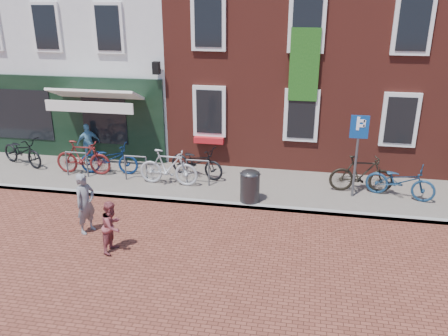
% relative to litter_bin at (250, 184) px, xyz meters
% --- Properties ---
extents(ground, '(80.00, 80.00, 0.00)m').
position_rel_litter_bin_xyz_m(ground, '(-2.23, -0.30, -0.62)').
color(ground, brown).
extents(sidewalk, '(24.00, 3.00, 0.10)m').
position_rel_litter_bin_xyz_m(sidewalk, '(-1.23, 1.20, -0.57)').
color(sidewalk, slate).
rests_on(sidewalk, ground).
extents(building_stucco, '(8.00, 8.00, 9.00)m').
position_rel_litter_bin_xyz_m(building_stucco, '(-7.23, 6.70, 3.88)').
color(building_stucco, silver).
rests_on(building_stucco, ground).
extents(building_brick_mid, '(6.00, 8.00, 10.00)m').
position_rel_litter_bin_xyz_m(building_brick_mid, '(-0.23, 6.70, 4.38)').
color(building_brick_mid, maroon).
rests_on(building_brick_mid, ground).
extents(building_brick_right, '(6.00, 8.00, 10.00)m').
position_rel_litter_bin_xyz_m(building_brick_right, '(5.77, 6.70, 4.38)').
color(building_brick_right, maroon).
rests_on(building_brick_right, ground).
extents(litter_bin, '(0.55, 0.55, 1.01)m').
position_rel_litter_bin_xyz_m(litter_bin, '(0.00, 0.00, 0.00)').
color(litter_bin, '#2D2D2F').
rests_on(litter_bin, sidewalk).
extents(parking_sign, '(0.50, 0.07, 2.43)m').
position_rel_litter_bin_xyz_m(parking_sign, '(2.90, 0.89, 1.14)').
color(parking_sign, '#4C4C4F').
rests_on(parking_sign, sidewalk).
extents(woman, '(0.55, 0.67, 1.56)m').
position_rel_litter_bin_xyz_m(woman, '(-3.80, -2.33, 0.16)').
color(woman, slate).
rests_on(woman, ground).
extents(boy, '(0.54, 0.65, 1.25)m').
position_rel_litter_bin_xyz_m(boy, '(-2.79, -3.07, 0.00)').
color(boy, brown).
rests_on(boy, ground).
extents(cafe_person, '(0.81, 0.78, 1.35)m').
position_rel_litter_bin_xyz_m(cafe_person, '(-5.99, 2.30, 0.15)').
color(cafe_person, '#63A2C3').
rests_on(cafe_person, sidewalk).
extents(bicycle_0, '(2.04, 1.32, 1.01)m').
position_rel_litter_bin_xyz_m(bicycle_0, '(-8.05, 1.50, -0.02)').
color(bicycle_0, black).
rests_on(bicycle_0, sidewalk).
extents(bicycle_1, '(1.88, 0.56, 1.12)m').
position_rel_litter_bin_xyz_m(bicycle_1, '(-5.62, 1.13, 0.04)').
color(bicycle_1, maroon).
rests_on(bicycle_1, sidewalk).
extents(bicycle_2, '(1.98, 0.84, 1.01)m').
position_rel_litter_bin_xyz_m(bicycle_2, '(-4.81, 1.32, -0.02)').
color(bicycle_2, navy).
rests_on(bicycle_2, sidewalk).
extents(bicycle_3, '(1.89, 0.61, 1.12)m').
position_rel_litter_bin_xyz_m(bicycle_3, '(-2.63, 0.77, 0.04)').
color(bicycle_3, '#ADAEB0').
rests_on(bicycle_3, sidewalk).
extents(bicycle_4, '(2.04, 1.26, 1.01)m').
position_rel_litter_bin_xyz_m(bicycle_4, '(-1.93, 1.57, -0.02)').
color(bicycle_4, black).
rests_on(bicycle_4, sidewalk).
extents(bicycle_5, '(1.90, 0.67, 1.12)m').
position_rel_litter_bin_xyz_m(bicycle_5, '(3.15, 1.29, 0.04)').
color(bicycle_5, black).
rests_on(bicycle_5, sidewalk).
extents(bicycle_6, '(2.04, 1.21, 1.01)m').
position_rel_litter_bin_xyz_m(bicycle_6, '(4.21, 1.08, -0.02)').
color(bicycle_6, navy).
rests_on(bicycle_6, sidewalk).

